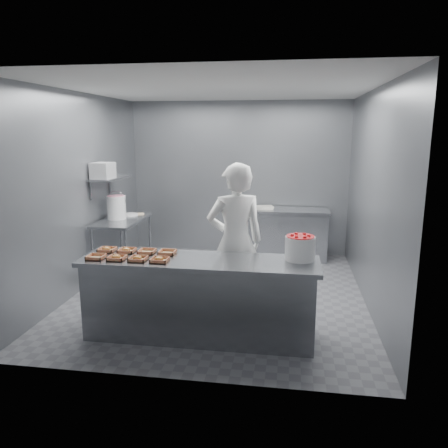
{
  "coord_description": "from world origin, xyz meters",
  "views": [
    {
      "loc": [
        0.96,
        -5.81,
        2.27
      ],
      "look_at": [
        0.1,
        -0.2,
        1.05
      ],
      "focal_mm": 35.0,
      "sensor_mm": 36.0,
      "label": 1
    }
  ],
  "objects_px": {
    "tray_6": "(147,251)",
    "worker": "(235,242)",
    "tray_0": "(96,257)",
    "tray_5": "(127,250)",
    "glaze_bucket": "(116,207)",
    "prep_table": "(123,238)",
    "tray_7": "(168,252)",
    "appliance": "(103,171)",
    "tray_3": "(160,259)",
    "tray_1": "(117,258)",
    "service_counter": "(200,298)",
    "back_counter": "(286,234)",
    "tray_4": "(107,249)",
    "strawberry_tub": "(300,247)",
    "tray_2": "(138,258)"
  },
  "relations": [
    {
      "from": "tray_1",
      "to": "tray_6",
      "type": "height_order",
      "value": "tray_1"
    },
    {
      "from": "tray_4",
      "to": "tray_5",
      "type": "relative_size",
      "value": 1.0
    },
    {
      "from": "worker",
      "to": "appliance",
      "type": "bearing_deg",
      "value": -48.46
    },
    {
      "from": "tray_4",
      "to": "appliance",
      "type": "height_order",
      "value": "appliance"
    },
    {
      "from": "appliance",
      "to": "prep_table",
      "type": "bearing_deg",
      "value": 57.95
    },
    {
      "from": "back_counter",
      "to": "tray_0",
      "type": "distance_m",
      "value": 3.98
    },
    {
      "from": "strawberry_tub",
      "to": "glaze_bucket",
      "type": "relative_size",
      "value": 0.72
    },
    {
      "from": "service_counter",
      "to": "appliance",
      "type": "xyz_separation_m",
      "value": [
        -1.82,
        1.72,
        1.23
      ]
    },
    {
      "from": "service_counter",
      "to": "prep_table",
      "type": "relative_size",
      "value": 2.17
    },
    {
      "from": "service_counter",
      "to": "back_counter",
      "type": "xyz_separation_m",
      "value": [
        0.9,
        3.25,
        -0.0
      ]
    },
    {
      "from": "tray_6",
      "to": "worker",
      "type": "xyz_separation_m",
      "value": [
        0.96,
        0.45,
        0.03
      ]
    },
    {
      "from": "tray_1",
      "to": "tray_7",
      "type": "distance_m",
      "value": 0.57
    },
    {
      "from": "tray_0",
      "to": "glaze_bucket",
      "type": "xyz_separation_m",
      "value": [
        -0.62,
        2.12,
        0.17
      ]
    },
    {
      "from": "back_counter",
      "to": "glaze_bucket",
      "type": "distance_m",
      "value": 3.0
    },
    {
      "from": "tray_4",
      "to": "tray_7",
      "type": "xyz_separation_m",
      "value": [
        0.72,
        0.0,
        -0.0
      ]
    },
    {
      "from": "service_counter",
      "to": "glaze_bucket",
      "type": "height_order",
      "value": "glaze_bucket"
    },
    {
      "from": "tray_0",
      "to": "tray_4",
      "type": "xyz_separation_m",
      "value": [
        -0.0,
        0.3,
        0.0
      ]
    },
    {
      "from": "tray_5",
      "to": "strawberry_tub",
      "type": "xyz_separation_m",
      "value": [
        1.96,
        -0.0,
        0.12
      ]
    },
    {
      "from": "tray_2",
      "to": "tray_3",
      "type": "bearing_deg",
      "value": 0.0
    },
    {
      "from": "tray_5",
      "to": "service_counter",
      "type": "bearing_deg",
      "value": -9.58
    },
    {
      "from": "tray_3",
      "to": "tray_6",
      "type": "distance_m",
      "value": 0.38
    },
    {
      "from": "tray_3",
      "to": "tray_5",
      "type": "xyz_separation_m",
      "value": [
        -0.48,
        0.3,
        0.0
      ]
    },
    {
      "from": "tray_1",
      "to": "tray_6",
      "type": "xyz_separation_m",
      "value": [
        0.24,
        0.3,
        -0.0
      ]
    },
    {
      "from": "tray_0",
      "to": "glaze_bucket",
      "type": "bearing_deg",
      "value": 106.41
    },
    {
      "from": "strawberry_tub",
      "to": "glaze_bucket",
      "type": "distance_m",
      "value": 3.36
    },
    {
      "from": "tray_6",
      "to": "worker",
      "type": "bearing_deg",
      "value": 25.26
    },
    {
      "from": "tray_7",
      "to": "tray_6",
      "type": "bearing_deg",
      "value": 180.0
    },
    {
      "from": "tray_3",
      "to": "strawberry_tub",
      "type": "relative_size",
      "value": 0.58
    },
    {
      "from": "worker",
      "to": "tray_6",
      "type": "bearing_deg",
      "value": 4.38
    },
    {
      "from": "tray_3",
      "to": "appliance",
      "type": "height_order",
      "value": "appliance"
    },
    {
      "from": "worker",
      "to": "strawberry_tub",
      "type": "bearing_deg",
      "value": 128.22
    },
    {
      "from": "tray_0",
      "to": "tray_5",
      "type": "relative_size",
      "value": 1.0
    },
    {
      "from": "tray_7",
      "to": "tray_0",
      "type": "bearing_deg",
      "value": -157.59
    },
    {
      "from": "service_counter",
      "to": "worker",
      "type": "height_order",
      "value": "worker"
    },
    {
      "from": "tray_1",
      "to": "appliance",
      "type": "xyz_separation_m",
      "value": [
        -0.94,
        1.87,
        0.76
      ]
    },
    {
      "from": "tray_0",
      "to": "strawberry_tub",
      "type": "height_order",
      "value": "strawberry_tub"
    },
    {
      "from": "tray_1",
      "to": "tray_4",
      "type": "xyz_separation_m",
      "value": [
        -0.24,
        0.3,
        0.0
      ]
    },
    {
      "from": "tray_0",
      "to": "tray_6",
      "type": "xyz_separation_m",
      "value": [
        0.48,
        0.3,
        0.0
      ]
    },
    {
      "from": "prep_table",
      "to": "appliance",
      "type": "relative_size",
      "value": 3.77
    },
    {
      "from": "prep_table",
      "to": "tray_0",
      "type": "relative_size",
      "value": 6.4
    },
    {
      "from": "service_counter",
      "to": "back_counter",
      "type": "distance_m",
      "value": 3.37
    },
    {
      "from": "tray_0",
      "to": "worker",
      "type": "distance_m",
      "value": 1.62
    },
    {
      "from": "service_counter",
      "to": "tray_6",
      "type": "distance_m",
      "value": 0.8
    },
    {
      "from": "tray_1",
      "to": "worker",
      "type": "height_order",
      "value": "worker"
    },
    {
      "from": "tray_6",
      "to": "glaze_bucket",
      "type": "xyz_separation_m",
      "value": [
        -1.1,
        1.82,
        0.17
      ]
    },
    {
      "from": "tray_7",
      "to": "appliance",
      "type": "distance_m",
      "value": 2.25
    },
    {
      "from": "back_counter",
      "to": "tray_5",
      "type": "xyz_separation_m",
      "value": [
        -1.78,
        -3.1,
        0.47
      ]
    },
    {
      "from": "tray_2",
      "to": "tray_3",
      "type": "height_order",
      "value": "same"
    },
    {
      "from": "tray_0",
      "to": "prep_table",
      "type": "bearing_deg",
      "value": 104.25
    },
    {
      "from": "prep_table",
      "to": "tray_3",
      "type": "distance_m",
      "value": 2.46
    }
  ]
}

